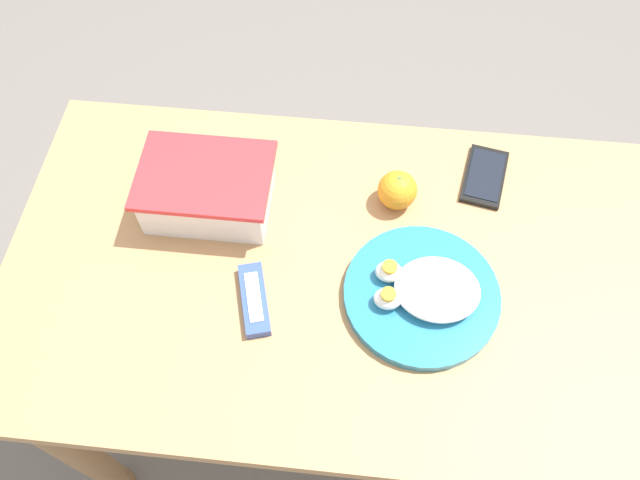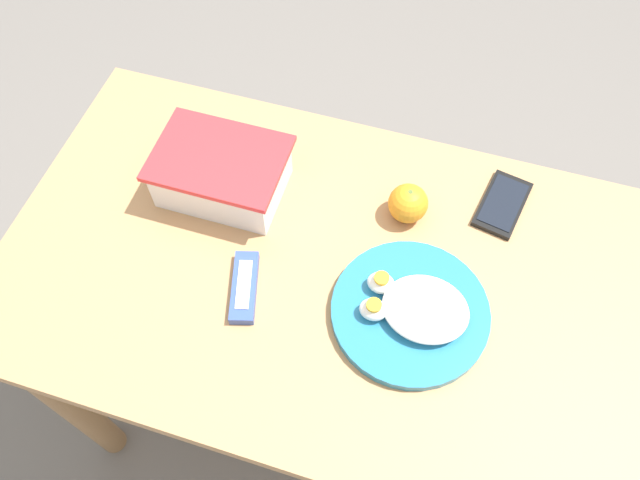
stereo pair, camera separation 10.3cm
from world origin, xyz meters
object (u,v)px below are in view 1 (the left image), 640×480
orange_fruit (397,190)px  rice_plate (424,293)px  food_container (208,192)px  candy_bar (254,299)px  cell_phone (485,176)px

orange_fruit → rice_plate: orange_fruit is taller
food_container → candy_bar: food_container is taller
rice_plate → cell_phone: 0.27m
food_container → orange_fruit: 0.33m
food_container → cell_phone: food_container is taller
orange_fruit → cell_phone: size_ratio=0.49×
orange_fruit → rice_plate: (0.05, -0.18, -0.02)m
food_container → candy_bar: bearing=-59.6°
food_container → orange_fruit: size_ratio=3.25×
orange_fruit → cell_phone: orange_fruit is taller
orange_fruit → candy_bar: (-0.22, -0.22, -0.02)m
orange_fruit → cell_phone: bearing=23.1°
food_container → rice_plate: bearing=-21.0°
orange_fruit → candy_bar: bearing=-134.7°
rice_plate → candy_bar: size_ratio=1.93×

